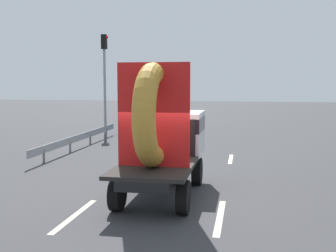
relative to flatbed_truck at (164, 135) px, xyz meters
The scene contains 9 objects.
ground_plane 1.88m from the flatbed_truck, 79.52° to the right, with size 120.00×120.00×0.00m, color #38383A.
flatbed_truck is the anchor object (origin of this frame).
distant_sedan 14.47m from the flatbed_truck, 104.16° to the left, with size 1.87×4.35×1.42m.
traffic_light 15.16m from the flatbed_truck, 115.38° to the left, with size 0.42×0.36×6.23m.
guardrail 9.62m from the flatbed_truck, 126.75° to the left, with size 0.10×10.49×0.71m.
lane_dash_left_near 3.51m from the flatbed_truck, 125.33° to the right, with size 2.68×0.16×0.01m, color beige.
lane_dash_left_far 6.38m from the flatbed_truck, 106.72° to the left, with size 2.71×0.16×0.01m, color beige.
lane_dash_right_near 3.16m from the flatbed_truck, 47.99° to the right, with size 2.76×0.16×0.01m, color beige.
lane_dash_right_far 6.40m from the flatbed_truck, 73.34° to the left, with size 2.21×0.16×0.01m, color beige.
Camera 1 is at (2.18, -11.27, 3.28)m, focal length 44.91 mm.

